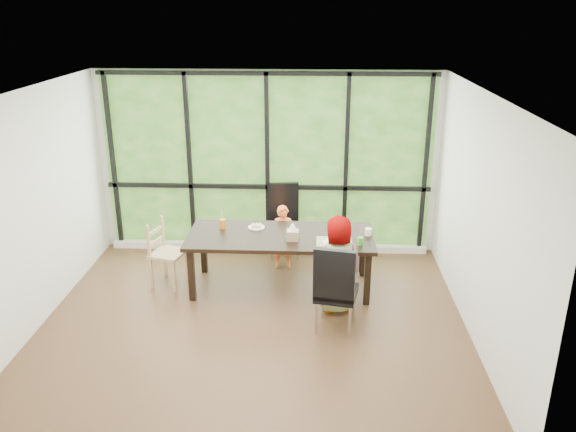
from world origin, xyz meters
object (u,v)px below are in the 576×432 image
(child_toddler, at_px, (283,237))
(plate_near, at_px, (332,242))
(dining_table, at_px, (281,261))
(chair_end_beech, at_px, (168,253))
(chair_window_leather, at_px, (284,222))
(plate_far, at_px, (256,227))
(tissue_box, at_px, (293,235))
(green_cup, at_px, (360,241))
(white_mug, at_px, (368,232))
(orange_cup, at_px, (222,224))
(child_older, at_px, (337,265))
(chair_interior_leather, at_px, (336,287))

(child_toddler, relative_size, plate_near, 4.11)
(dining_table, relative_size, chair_end_beech, 2.67)
(chair_window_leather, distance_m, plate_far, 0.87)
(child_toddler, xyz_separation_m, tissue_box, (0.16, -0.77, 0.35))
(child_toddler, height_order, plate_near, child_toddler)
(green_cup, bearing_deg, child_toddler, 138.26)
(chair_window_leather, bearing_deg, child_toddler, -94.74)
(plate_far, relative_size, white_mug, 2.42)
(orange_cup, bearing_deg, chair_window_leather, 46.47)
(white_mug, distance_m, tissue_box, 0.99)
(dining_table, relative_size, green_cup, 23.13)
(orange_cup, xyz_separation_m, green_cup, (1.79, -0.48, -0.01))
(child_older, relative_size, green_cup, 11.75)
(tissue_box, bearing_deg, child_older, -37.00)
(chair_end_beech, height_order, child_older, child_older)
(chair_window_leather, bearing_deg, dining_table, -95.92)
(dining_table, distance_m, chair_end_beech, 1.50)
(white_mug, xyz_separation_m, tissue_box, (-0.97, -0.20, 0.02))
(plate_near, bearing_deg, tissue_box, 171.14)
(chair_window_leather, relative_size, white_mug, 11.74)
(chair_window_leather, relative_size, plate_near, 4.79)
(child_older, bearing_deg, plate_near, -94.63)
(dining_table, relative_size, chair_interior_leather, 2.23)
(green_cup, height_order, tissue_box, tissue_box)
(dining_table, xyz_separation_m, tissue_box, (0.16, -0.16, 0.44))
(child_toddler, bearing_deg, dining_table, -93.11)
(child_older, xyz_separation_m, tissue_box, (-0.55, 0.41, 0.20))
(child_older, height_order, tissue_box, child_older)
(chair_end_beech, xyz_separation_m, child_older, (2.21, -0.58, 0.16))
(chair_window_leather, xyz_separation_m, chair_end_beech, (-1.48, -1.00, -0.09))
(plate_far, relative_size, tissue_box, 1.50)
(child_older, distance_m, tissue_box, 0.72)
(chair_interior_leather, bearing_deg, chair_end_beech, -14.05)
(plate_near, xyz_separation_m, white_mug, (0.47, 0.28, 0.04))
(chair_interior_leather, bearing_deg, plate_far, -39.38)
(chair_end_beech, distance_m, plate_far, 1.22)
(dining_table, height_order, chair_interior_leather, chair_interior_leather)
(chair_interior_leather, distance_m, plate_near, 0.81)
(dining_table, relative_size, child_older, 1.97)
(child_toddler, bearing_deg, chair_end_beech, -161.13)
(chair_window_leather, relative_size, chair_interior_leather, 1.00)
(chair_window_leather, bearing_deg, white_mug, -46.77)
(chair_interior_leather, bearing_deg, white_mug, -101.60)
(plate_near, bearing_deg, chair_window_leather, 118.32)
(chair_window_leather, xyz_separation_m, plate_near, (0.67, -1.24, 0.22))
(chair_window_leather, xyz_separation_m, green_cup, (1.02, -1.29, 0.26))
(plate_far, xyz_separation_m, green_cup, (1.34, -0.52, 0.05))
(child_toddler, distance_m, plate_far, 0.59)
(dining_table, xyz_separation_m, child_older, (0.71, -0.57, 0.24))
(chair_window_leather, height_order, orange_cup, chair_window_leather)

